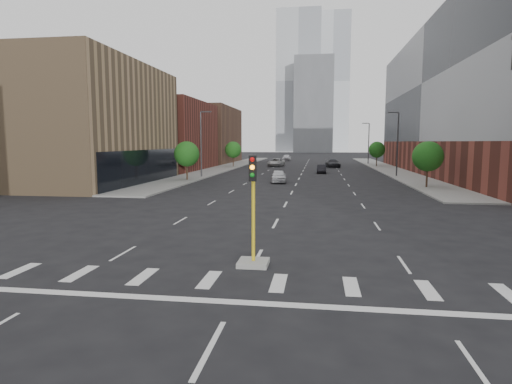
% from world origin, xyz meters
% --- Properties ---
extents(sidewalk_left_far, '(5.00, 92.00, 0.15)m').
position_xyz_m(sidewalk_left_far, '(-15.00, 74.00, 0.07)').
color(sidewalk_left_far, gray).
rests_on(sidewalk_left_far, ground).
extents(sidewalk_right_far, '(5.00, 92.00, 0.15)m').
position_xyz_m(sidewalk_right_far, '(15.00, 74.00, 0.07)').
color(sidewalk_right_far, gray).
rests_on(sidewalk_right_far, ground).
extents(building_left_mid, '(20.00, 24.00, 14.00)m').
position_xyz_m(building_left_mid, '(-27.50, 40.00, 7.00)').
color(building_left_mid, '#977855').
rests_on(building_left_mid, ground).
extents(building_left_far_a, '(20.00, 22.00, 12.00)m').
position_xyz_m(building_left_far_a, '(-27.50, 66.00, 6.00)').
color(building_left_far_a, brown).
rests_on(building_left_far_a, ground).
extents(building_left_far_b, '(20.00, 24.00, 13.00)m').
position_xyz_m(building_left_far_b, '(-27.50, 92.00, 6.50)').
color(building_left_far_b, brown).
rests_on(building_left_far_b, ground).
extents(building_right_main, '(24.00, 70.00, 22.00)m').
position_xyz_m(building_right_main, '(29.50, 60.00, 11.00)').
color(building_right_main, brown).
rests_on(building_right_main, ground).
extents(tower_left, '(22.00, 22.00, 70.00)m').
position_xyz_m(tower_left, '(-8.00, 220.00, 35.00)').
color(tower_left, '#B2B7BC').
rests_on(tower_left, ground).
extents(tower_right, '(20.00, 20.00, 80.00)m').
position_xyz_m(tower_right, '(10.00, 260.00, 40.00)').
color(tower_right, '#B2B7BC').
rests_on(tower_right, ground).
extents(tower_mid, '(18.00, 18.00, 44.00)m').
position_xyz_m(tower_mid, '(0.00, 200.00, 22.00)').
color(tower_mid, slate).
rests_on(tower_mid, ground).
extents(median_traffic_signal, '(1.20, 1.20, 4.40)m').
position_xyz_m(median_traffic_signal, '(0.00, 8.97, 0.97)').
color(median_traffic_signal, '#999993').
rests_on(median_traffic_signal, ground).
extents(streetlight_right_a, '(1.60, 0.22, 9.07)m').
position_xyz_m(streetlight_right_a, '(13.41, 55.00, 5.01)').
color(streetlight_right_a, '#2D2D30').
rests_on(streetlight_right_a, ground).
extents(streetlight_right_b, '(1.60, 0.22, 9.07)m').
position_xyz_m(streetlight_right_b, '(13.41, 90.00, 5.01)').
color(streetlight_right_b, '#2D2D30').
rests_on(streetlight_right_b, ground).
extents(streetlight_left, '(1.60, 0.22, 9.07)m').
position_xyz_m(streetlight_left, '(-13.41, 50.00, 5.01)').
color(streetlight_left, '#2D2D30').
rests_on(streetlight_left, ground).
extents(tree_left_near, '(3.20, 3.20, 4.85)m').
position_xyz_m(tree_left_near, '(-14.00, 45.00, 3.39)').
color(tree_left_near, '#382619').
rests_on(tree_left_near, ground).
extents(tree_left_far, '(3.20, 3.20, 4.85)m').
position_xyz_m(tree_left_far, '(-14.00, 75.00, 3.39)').
color(tree_left_far, '#382619').
rests_on(tree_left_far, ground).
extents(tree_right_near, '(3.20, 3.20, 4.85)m').
position_xyz_m(tree_right_near, '(14.00, 40.00, 3.39)').
color(tree_right_near, '#382619').
rests_on(tree_right_near, ground).
extents(tree_right_far, '(3.20, 3.20, 4.85)m').
position_xyz_m(tree_right_far, '(14.00, 80.00, 3.39)').
color(tree_right_far, '#382619').
rests_on(tree_right_far, ground).
extents(car_near_left, '(2.16, 4.65, 1.54)m').
position_xyz_m(car_near_left, '(-2.23, 44.33, 0.77)').
color(car_near_left, silver).
rests_on(car_near_left, ground).
extents(car_mid_right, '(1.51, 4.15, 1.36)m').
position_xyz_m(car_mid_right, '(3.09, 61.04, 0.68)').
color(car_mid_right, black).
rests_on(car_mid_right, ground).
extents(car_far_left, '(3.31, 6.07, 1.61)m').
position_xyz_m(car_far_left, '(-5.89, 78.56, 0.81)').
color(car_far_left, '#B5B5B5').
rests_on(car_far_left, ground).
extents(car_deep_right, '(3.06, 5.83, 1.61)m').
position_xyz_m(car_deep_right, '(5.34, 76.77, 0.81)').
color(car_deep_right, black).
rests_on(car_deep_right, ground).
extents(car_distant, '(2.35, 5.16, 1.72)m').
position_xyz_m(car_distant, '(-5.67, 104.46, 0.86)').
color(car_distant, silver).
rests_on(car_distant, ground).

